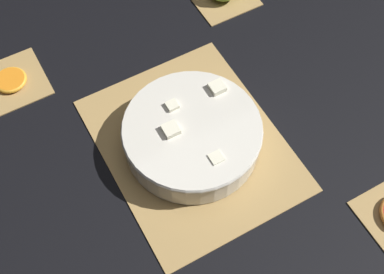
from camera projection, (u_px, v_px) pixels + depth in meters
ground_plane at (192, 145)px, 1.12m from camera, size 6.00×6.00×0.00m
bamboo_mat_center at (192, 144)px, 1.12m from camera, size 0.44×0.35×0.01m
coaster_mat_far_right at (12, 82)px, 1.20m from camera, size 0.15×0.15×0.01m
fruit_salad_bowl at (192, 134)px, 1.09m from camera, size 0.29×0.29×0.08m
orange_slice_whole at (11, 80)px, 1.20m from camera, size 0.07×0.07×0.01m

